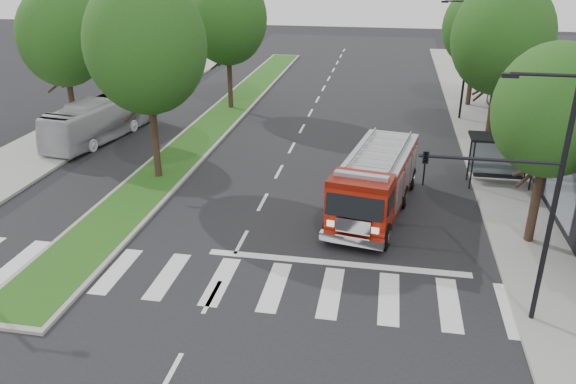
# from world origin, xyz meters

# --- Properties ---
(ground) EXTENTS (140.00, 140.00, 0.00)m
(ground) POSITION_xyz_m (0.00, 0.00, 0.00)
(ground) COLOR black
(ground) RESTS_ON ground
(sidewalk_right) EXTENTS (5.00, 80.00, 0.15)m
(sidewalk_right) POSITION_xyz_m (12.50, 10.00, 0.07)
(sidewalk_right) COLOR gray
(sidewalk_right) RESTS_ON ground
(sidewalk_left) EXTENTS (5.00, 80.00, 0.15)m
(sidewalk_left) POSITION_xyz_m (-14.50, 10.00, 0.07)
(sidewalk_left) COLOR gray
(sidewalk_left) RESTS_ON ground
(median) EXTENTS (3.00, 50.00, 0.15)m
(median) POSITION_xyz_m (-6.00, 18.00, 0.08)
(median) COLOR gray
(median) RESTS_ON ground
(bus_shelter) EXTENTS (3.20, 1.60, 2.61)m
(bus_shelter) POSITION_xyz_m (11.20, 8.15, 2.04)
(bus_shelter) COLOR black
(bus_shelter) RESTS_ON ground
(tree_right_near) EXTENTS (4.40, 4.40, 8.05)m
(tree_right_near) POSITION_xyz_m (11.50, 2.00, 5.51)
(tree_right_near) COLOR black
(tree_right_near) RESTS_ON ground
(tree_right_mid) EXTENTS (5.60, 5.60, 9.72)m
(tree_right_mid) POSITION_xyz_m (11.50, 14.00, 6.49)
(tree_right_mid) COLOR black
(tree_right_mid) RESTS_ON ground
(tree_right_far) EXTENTS (5.00, 5.00, 8.73)m
(tree_right_far) POSITION_xyz_m (11.50, 24.00, 5.84)
(tree_right_far) COLOR black
(tree_right_far) RESTS_ON ground
(tree_median_near) EXTENTS (5.80, 5.80, 10.16)m
(tree_median_near) POSITION_xyz_m (-6.00, 6.00, 6.81)
(tree_median_near) COLOR black
(tree_median_near) RESTS_ON ground
(tree_median_far) EXTENTS (5.60, 5.60, 9.72)m
(tree_median_far) POSITION_xyz_m (-6.00, 20.00, 6.49)
(tree_median_far) COLOR black
(tree_median_far) RESTS_ON ground
(tree_left_mid) EXTENTS (5.20, 5.20, 9.16)m
(tree_left_mid) POSITION_xyz_m (-14.00, 12.00, 6.16)
(tree_left_mid) COLOR black
(tree_left_mid) RESTS_ON ground
(streetlight_right_near) EXTENTS (4.08, 0.22, 8.00)m
(streetlight_right_near) POSITION_xyz_m (9.61, -3.50, 4.67)
(streetlight_right_near) COLOR black
(streetlight_right_near) RESTS_ON ground
(streetlight_right_far) EXTENTS (2.11, 0.20, 8.00)m
(streetlight_right_far) POSITION_xyz_m (10.35, 20.00, 4.48)
(streetlight_right_far) COLOR black
(streetlight_right_far) RESTS_ON ground
(fire_engine) EXTENTS (3.96, 8.79, 2.94)m
(fire_engine) POSITION_xyz_m (5.20, 3.93, 1.41)
(fire_engine) COLOR #650F05
(fire_engine) RESTS_ON ground
(city_bus) EXTENTS (3.56, 9.51, 2.59)m
(city_bus) POSITION_xyz_m (-12.00, 11.79, 1.29)
(city_bus) COLOR #BDBDC1
(city_bus) RESTS_ON ground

